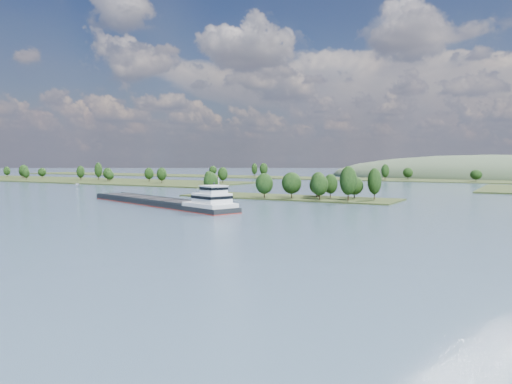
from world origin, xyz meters
The scene contains 7 objects.
ground centered at (0.00, 120.00, 0.00)m, with size 1800.00×1800.00×0.00m, color #3C5068.
tree_island centered at (6.68, 178.77, 4.15)m, with size 100.00×30.20×15.54m.
left_bank centered at (-228.29, 260.09, 0.83)m, with size 300.00×80.00×15.74m.
back_shoreline centered at (9.84, 399.77, 0.73)m, with size 900.00×60.00×15.19m.
hill_west centered at (60.00, 500.00, 0.00)m, with size 320.00×160.00×44.00m, color #364731.
cargo_barge centered at (-23.59, 123.13, 1.56)m, with size 89.41×41.27×12.34m.
motorboat centered at (-156.99, 196.95, 1.16)m, with size 2.25×5.99×2.31m, color silver.
Camera 1 is at (98.53, -23.93, 17.66)m, focal length 35.00 mm.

